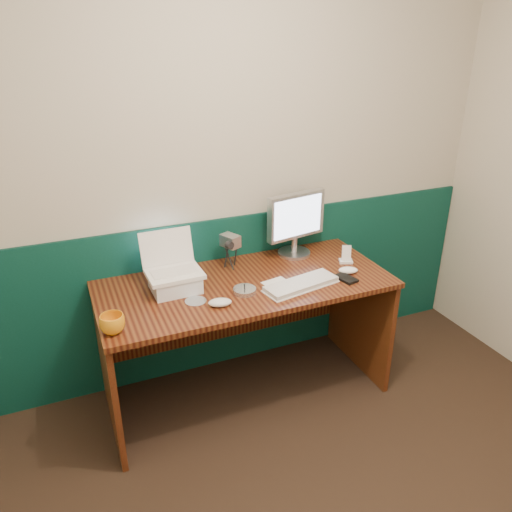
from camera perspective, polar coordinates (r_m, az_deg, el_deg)
name	(u,v)px	position (r m, az deg, el deg)	size (l,w,h in m)	color
back_wall	(219,177)	(2.87, -4.30, 9.02)	(3.50, 0.04, 2.50)	#BDB5A0
wainscot	(223,294)	(3.15, -3.81, -4.33)	(3.48, 0.02, 1.00)	#073127
desk	(246,340)	(2.93, -1.16, -9.55)	(1.60, 0.70, 0.75)	#351009
laptop_riser	(175,283)	(2.67, -9.23, -3.04)	(0.25, 0.21, 0.08)	white
laptop	(173,255)	(2.60, -9.46, 0.10)	(0.28, 0.22, 0.24)	white
monitor	(295,225)	(3.01, 4.47, 3.58)	(0.39, 0.11, 0.39)	silver
keyboard	(301,285)	(2.69, 5.17, -3.29)	(0.41, 0.14, 0.02)	silver
mouse_right	(348,270)	(2.87, 10.49, -1.61)	(0.11, 0.07, 0.04)	white
mouse_left	(220,302)	(2.50, -4.14, -5.31)	(0.12, 0.07, 0.04)	silver
mug	(112,324)	(2.37, -16.09, -7.46)	(0.12, 0.12, 0.09)	orange
camcorder	(230,251)	(2.86, -2.94, 0.52)	(0.09, 0.13, 0.20)	#A9A9AE
cd_spindle	(245,291)	(2.62, -1.31, -3.97)	(0.12, 0.12, 0.03)	silver
cd_loose_a	(196,301)	(2.57, -6.92, -5.11)	(0.11, 0.11, 0.00)	silver
pen	(305,277)	(2.80, 5.62, -2.36)	(0.01, 0.01, 0.15)	black
papers	(276,283)	(2.73, 2.26, -3.06)	(0.14, 0.09, 0.00)	white
dock	(346,261)	(3.01, 10.22, -0.58)	(0.08, 0.06, 0.01)	white
music_player	(346,253)	(2.99, 10.29, 0.35)	(0.05, 0.01, 0.09)	white
pda	(346,278)	(2.80, 10.23, -2.54)	(0.07, 0.13, 0.01)	black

